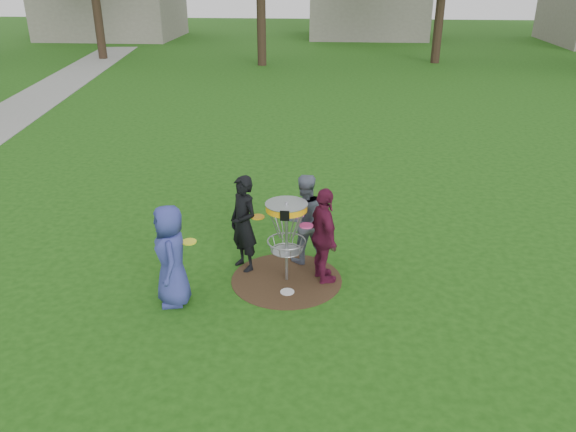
# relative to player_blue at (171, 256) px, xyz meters

# --- Properties ---
(ground) EXTENTS (100.00, 100.00, 0.00)m
(ground) POSITION_rel_player_blue_xyz_m (1.63, 0.78, -0.79)
(ground) COLOR #19470F
(ground) RESTS_ON ground
(dirt_patch) EXTENTS (1.80, 1.80, 0.01)m
(dirt_patch) POSITION_rel_player_blue_xyz_m (1.63, 0.78, -0.78)
(dirt_patch) COLOR #47331E
(dirt_patch) RESTS_ON ground
(player_blue) EXTENTS (0.70, 0.88, 1.57)m
(player_blue) POSITION_rel_player_blue_xyz_m (0.00, 0.00, 0.00)
(player_blue) COLOR #32398A
(player_blue) RESTS_ON ground
(player_black) EXTENTS (0.69, 0.70, 1.63)m
(player_black) POSITION_rel_player_blue_xyz_m (0.90, 1.13, 0.03)
(player_black) COLOR black
(player_black) RESTS_ON ground
(player_grey) EXTENTS (0.91, 0.80, 1.57)m
(player_grey) POSITION_rel_player_blue_xyz_m (1.87, 1.47, -0.00)
(player_grey) COLOR slate
(player_grey) RESTS_ON ground
(player_maroon) EXTENTS (0.70, 1.00, 1.58)m
(player_maroon) POSITION_rel_player_blue_xyz_m (2.22, 0.82, 0.00)
(player_maroon) COLOR #5A1430
(player_maroon) RESTS_ON ground
(disc_on_grass) EXTENTS (0.22, 0.22, 0.02)m
(disc_on_grass) POSITION_rel_player_blue_xyz_m (1.68, 0.39, -0.78)
(disc_on_grass) COLOR silver
(disc_on_grass) RESTS_ON ground
(disc_golf_basket) EXTENTS (0.66, 0.67, 1.38)m
(disc_golf_basket) POSITION_rel_player_blue_xyz_m (1.63, 0.78, 0.23)
(disc_golf_basket) COLOR #9EA0A5
(disc_golf_basket) RESTS_ON ground
(held_discs) EXTENTS (1.91, 1.31, 0.05)m
(held_discs) POSITION_rel_player_blue_xyz_m (1.28, 0.78, 0.19)
(held_discs) COLOR yellow
(held_discs) RESTS_ON ground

